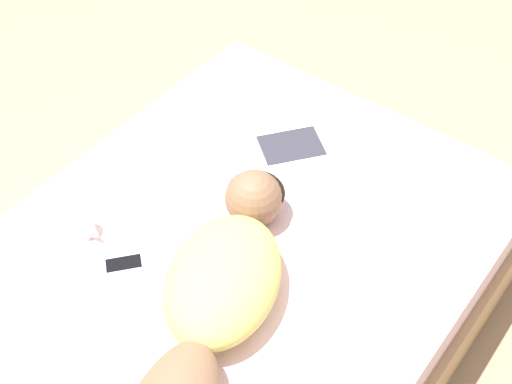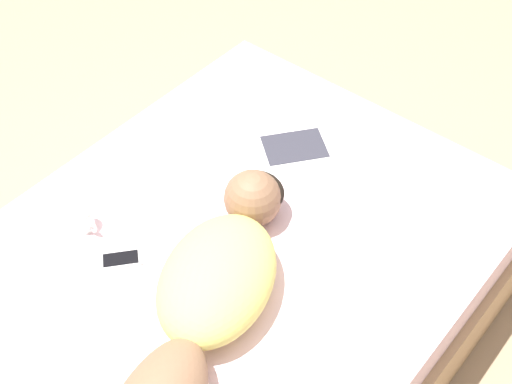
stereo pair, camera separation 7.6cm
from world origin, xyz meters
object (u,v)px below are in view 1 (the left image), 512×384
person (209,316)px  cell_phone (124,264)px  coffee_mug (82,224)px  open_magazine (282,126)px

person → cell_phone: bearing=154.5°
coffee_mug → cell_phone: size_ratio=0.77×
open_magazine → cell_phone: bearing=-53.3°
person → coffee_mug: bearing=154.1°
person → open_magazine: (-0.38, 0.89, -0.09)m
person → coffee_mug: 0.60m
person → cell_phone: (-0.39, 0.03, -0.09)m
open_magazine → cell_phone: size_ratio=4.06×
open_magazine → coffee_mug: 0.87m
person → open_magazine: 0.97m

